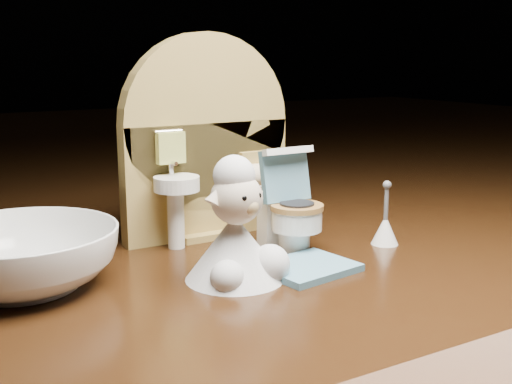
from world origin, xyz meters
TOP-DOWN VIEW (x-y plane):
  - backdrop_panel at (-0.00, 0.06)m, footprint 0.13×0.05m
  - toy_toilet at (0.03, 0.00)m, footprint 0.04×0.05m
  - bath_mat at (0.02, -0.04)m, footprint 0.06×0.05m
  - toilet_brush at (0.10, -0.02)m, footprint 0.02×0.02m
  - plush_lamb at (-0.03, -0.03)m, footprint 0.06×0.06m
  - ceramic_bowl at (-0.14, 0.02)m, footprint 0.12×0.12m

SIDE VIEW (x-z plane):
  - bath_mat at x=0.02m, z-range 0.00..0.00m
  - toilet_brush at x=0.10m, z-range -0.01..0.04m
  - ceramic_bowl at x=-0.14m, z-range 0.00..0.04m
  - toy_toilet at x=0.03m, z-range -0.01..0.06m
  - plush_lamb at x=-0.03m, z-range -0.01..0.07m
  - backdrop_panel at x=0.00m, z-range -0.01..0.14m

